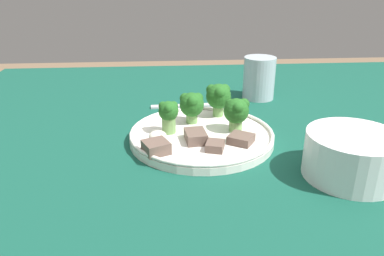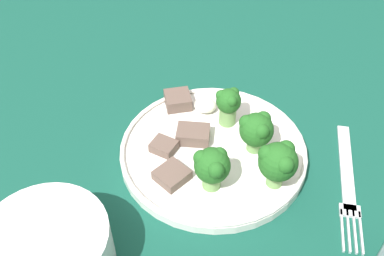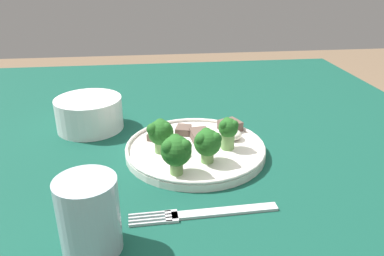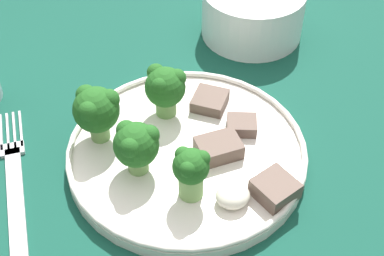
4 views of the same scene
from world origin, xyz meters
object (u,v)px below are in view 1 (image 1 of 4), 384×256
cream_bowl (352,157)px  drinking_glass (259,80)px  dinner_plate (202,135)px  fork (198,105)px

cream_bowl → drinking_glass: size_ratio=1.40×
dinner_plate → cream_bowl: size_ratio=1.86×
drinking_glass → dinner_plate: bearing=-34.4°
cream_bowl → drinking_glass: (-0.35, -0.04, 0.01)m
cream_bowl → dinner_plate: bearing=-124.5°
dinner_plate → fork: dinner_plate is taller
dinner_plate → fork: size_ratio=1.21×
dinner_plate → drinking_glass: drinking_glass is taller
dinner_plate → cream_bowl: cream_bowl is taller
fork → cream_bowl: bearing=31.3°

